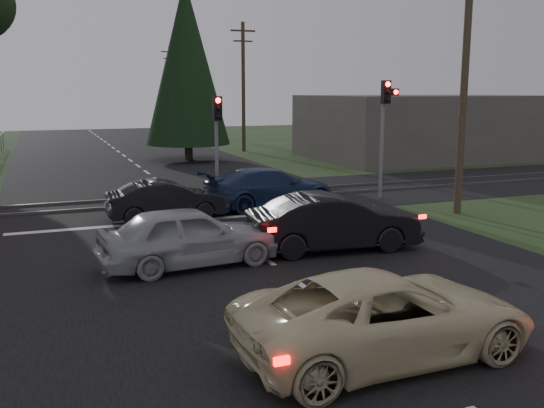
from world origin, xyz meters
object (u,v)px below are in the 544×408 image
utility_pole_near (465,78)px  cream_coupe (385,315)px  silver_car (189,236)px  dark_car_far (167,200)px  dark_hatchback (334,223)px  utility_pole_far (170,87)px  traffic_signal_center (217,131)px  blue_sedan (269,188)px  utility_pole_mid (243,84)px  traffic_signal_right (385,116)px

utility_pole_near → cream_coupe: (-8.72, -9.33, -4.02)m
silver_car → dark_car_far: (0.60, 5.72, -0.10)m
dark_hatchback → utility_pole_far: bearing=-2.0°
traffic_signal_center → cream_coupe: traffic_signal_center is taller
cream_coupe → silver_car: (-1.78, 6.26, 0.06)m
cream_coupe → blue_sedan: bearing=-14.0°
traffic_signal_center → cream_coupe: bearing=-95.0°
utility_pole_far → dark_car_far: (-9.89, -46.35, -4.06)m
utility_pole_near → dark_hatchback: (-6.45, -2.98, -3.96)m
traffic_signal_center → utility_pole_mid: 20.82m
traffic_signal_right → traffic_signal_center: size_ratio=1.15×
traffic_signal_center → utility_pole_far: bearing=80.4°
utility_pole_near → utility_pole_far: bearing=90.0°
utility_pole_far → cream_coupe: utility_pole_far is taller
traffic_signal_center → traffic_signal_right: bearing=-10.4°
traffic_signal_center → utility_pole_far: 44.99m
utility_pole_near → utility_pole_far: 49.00m
traffic_signal_right → utility_pole_near: utility_pole_near is taller
utility_pole_near → utility_pole_far: size_ratio=1.00×
silver_car → dark_car_far: size_ratio=1.11×
dark_car_far → blue_sedan: bearing=-79.8°
traffic_signal_right → utility_pole_mid: (0.95, 20.53, 1.41)m
traffic_signal_right → dark_car_far: (-8.94, -0.82, -2.65)m
cream_coupe → traffic_signal_center: bearing=-6.5°
utility_pole_far → silver_car: (-10.49, -52.07, -3.97)m
utility_pole_mid → dark_car_far: (-9.89, -21.35, -4.06)m
utility_pole_mid → dark_hatchback: bearing=-103.4°
utility_pole_mid → cream_coupe: (-8.72, -33.33, -4.02)m
utility_pole_near → utility_pole_mid: size_ratio=1.00×
traffic_signal_center → utility_pole_near: size_ratio=0.46×
traffic_signal_right → dark_car_far: traffic_signal_right is taller
utility_pole_mid → silver_car: size_ratio=2.02×
cream_coupe → silver_car: bearing=14.3°
dark_car_far → utility_pole_near: bearing=-106.1°
utility_pole_mid → utility_pole_near: bearing=-90.0°
utility_pole_mid → dark_hatchback: utility_pole_mid is taller
utility_pole_near → cream_coupe: 13.39m
utility_pole_near → blue_sedan: utility_pole_near is taller
silver_car → traffic_signal_right: bearing=-61.1°
traffic_signal_right → utility_pole_mid: size_ratio=0.52×
utility_pole_mid → dark_car_far: utility_pole_mid is taller
cream_coupe → silver_car: size_ratio=1.13×
traffic_signal_right → blue_sedan: size_ratio=0.93×
traffic_signal_center → cream_coupe: 14.22m
utility_pole_mid → dark_hatchback: size_ratio=1.93×
utility_pole_far → silver_car: 53.27m
blue_sedan → dark_car_far: 4.10m
traffic_signal_center → utility_pole_far: size_ratio=0.46×
traffic_signal_center → dark_car_far: 3.80m
cream_coupe → blue_sedan: 13.10m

